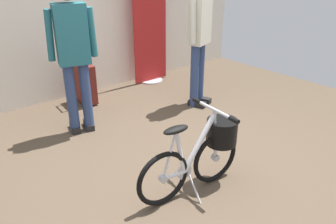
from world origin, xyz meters
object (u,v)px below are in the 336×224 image
visitor_near_wall (73,50)px  visitor_browsing (199,31)px  folding_bike_foreground (203,150)px  rolling_suitcase (85,83)px  floor_banner_stand (150,28)px

visitor_near_wall → visitor_browsing: 1.57m
folding_bike_foreground → rolling_suitcase: (0.11, 2.31, -0.07)m
folding_bike_foreground → visitor_near_wall: 1.73m
floor_banner_stand → rolling_suitcase: size_ratio=2.23×
floor_banner_stand → folding_bike_foreground: bearing=-118.4°
floor_banner_stand → visitor_near_wall: 1.85m
visitor_near_wall → rolling_suitcase: visitor_near_wall is taller
folding_bike_foreground → visitor_browsing: bearing=47.0°
folding_bike_foreground → visitor_browsing: (1.24, 1.33, 0.62)m
folding_bike_foreground → rolling_suitcase: 2.31m
visitor_near_wall → visitor_browsing: size_ratio=0.97×
visitor_browsing → rolling_suitcase: (-1.13, 0.98, -0.69)m
floor_banner_stand → visitor_near_wall: bearing=-152.4°
floor_banner_stand → visitor_browsing: bearing=-94.7°
visitor_near_wall → visitor_browsing: bearing=-10.1°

